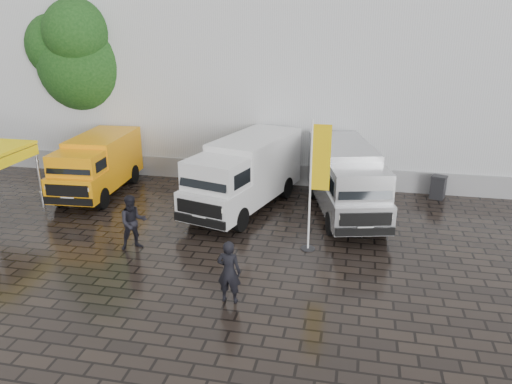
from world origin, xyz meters
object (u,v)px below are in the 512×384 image
van_yellow (97,166)px  wheelie_bin (438,187)px  flagpole (316,180)px  van_white (244,175)px  person_tent (133,222)px  person_front (229,272)px  van_silver (346,182)px

van_yellow → wheelie_bin: 15.33m
flagpole → wheelie_bin: bearing=52.3°
van_white → person_tent: size_ratio=3.43×
person_tent → person_front: bearing=-67.1°
van_yellow → person_front: bearing=-46.7°
van_yellow → wheelie_bin: bearing=6.0°
person_front → van_silver: bearing=-109.8°
wheelie_bin → person_front: size_ratio=0.55×
van_silver → person_front: (-2.93, -7.44, -0.45)m
flagpole → person_tent: flagpole is taller
van_white → van_silver: van_white is taller
van_white → flagpole: flagpole is taller
van_yellow → van_white: van_white is taller
flagpole → person_tent: bearing=-169.1°
van_silver → person_tent: (-7.05, -4.78, -0.41)m
van_yellow → person_tent: 6.46m
van_silver → person_tent: van_silver is taller
person_front → person_tent: 4.91m
wheelie_bin → person_tent: bearing=-126.1°
van_silver → person_front: size_ratio=3.41×
flagpole → person_tent: size_ratio=2.36×
person_tent → van_white: bearing=23.5°
van_yellow → van_silver: bearing=-4.8°
wheelie_bin → flagpole: bearing=-108.1°
flagpole → wheelie_bin: flagpole is taller
van_white → van_silver: size_ratio=1.05×
wheelie_bin → person_tent: (-11.05, -7.55, 0.46)m
van_silver → flagpole: bearing=-118.8°
flagpole → person_front: bearing=-117.6°
van_white → person_front: van_white is taller
van_yellow → person_tent: size_ratio=2.84×
person_front → person_tent: (-4.12, 2.66, 0.04)m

